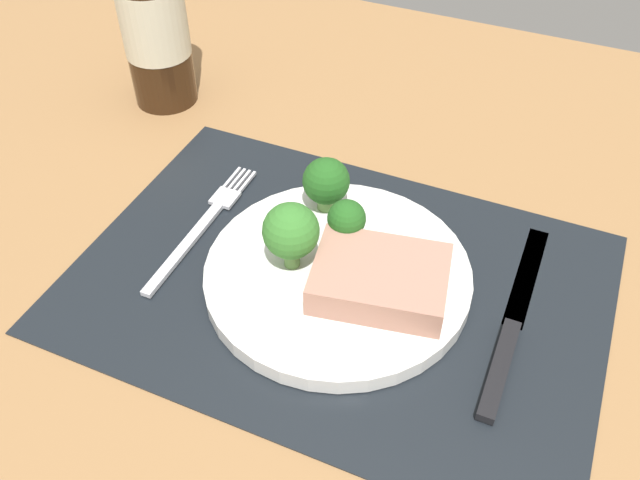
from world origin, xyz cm
name	(u,v)px	position (x,y,z in cm)	size (l,w,h in cm)	color
ground_plane	(337,294)	(0.00, 0.00, -1.50)	(140.00, 110.00, 3.00)	#996D42
placemat	(337,282)	(0.00, 0.00, 0.15)	(46.90, 32.96, 0.30)	black
plate	(338,275)	(0.00, 0.00, 1.10)	(23.75, 23.75, 1.60)	white
steak	(380,279)	(4.19, -0.87, 3.30)	(11.24, 8.41, 2.80)	tan
broccoli_front_edge	(291,232)	(-3.95, -1.07, 5.87)	(4.96, 4.96, 6.55)	#5B8942
broccoli_back_left	(326,182)	(-4.19, 7.16, 5.08)	(4.50, 4.50, 5.53)	#6B994C
broccoli_near_fork	(347,220)	(-0.58, 3.32, 4.76)	(3.49, 3.49, 4.78)	#6B994C
fork	(203,225)	(-14.78, 1.42, 0.55)	(2.40, 19.20, 0.50)	silver
knife	(511,329)	(15.52, 0.53, 0.60)	(1.80, 23.00, 0.80)	black
wine_bottle	(151,9)	(-30.80, 19.97, 11.54)	(7.56, 7.56, 31.53)	#331E0F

